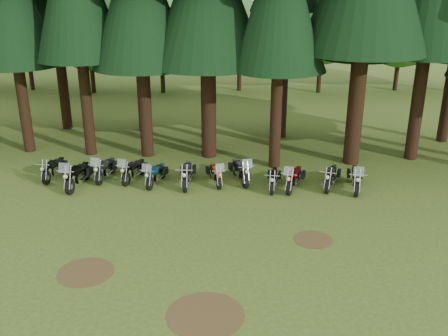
{
  "coord_description": "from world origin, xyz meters",
  "views": [
    {
      "loc": [
        2.07,
        -15.48,
        8.7
      ],
      "look_at": [
        1.07,
        5.0,
        1.0
      ],
      "focal_mm": 40.0,
      "sensor_mm": 36.0,
      "label": 1
    }
  ],
  "objects_px": {
    "motorcycle_4": "(156,175)",
    "motorcycle_9": "(294,179)",
    "motorcycle_0": "(54,169)",
    "motorcycle_7": "(240,171)",
    "motorcycle_1": "(78,176)",
    "motorcycle_11": "(356,179)",
    "motorcycle_10": "(331,177)",
    "motorcycle_6": "(215,174)",
    "motorcycle_8": "(273,180)",
    "motorcycle_2": "(105,169)",
    "motorcycle_3": "(134,171)",
    "motorcycle_5": "(187,175)"
  },
  "relations": [
    {
      "from": "motorcycle_8",
      "to": "motorcycle_7",
      "type": "bearing_deg",
      "value": 160.19
    },
    {
      "from": "motorcycle_0",
      "to": "motorcycle_4",
      "type": "xyz_separation_m",
      "value": [
        4.89,
        -0.49,
        -0.01
      ]
    },
    {
      "from": "motorcycle_1",
      "to": "motorcycle_7",
      "type": "height_order",
      "value": "motorcycle_1"
    },
    {
      "from": "motorcycle_2",
      "to": "motorcycle_4",
      "type": "distance_m",
      "value": 2.51
    },
    {
      "from": "motorcycle_0",
      "to": "motorcycle_9",
      "type": "distance_m",
      "value": 11.15
    },
    {
      "from": "motorcycle_0",
      "to": "motorcycle_5",
      "type": "distance_m",
      "value": 6.34
    },
    {
      "from": "motorcycle_3",
      "to": "motorcycle_9",
      "type": "relative_size",
      "value": 0.99
    },
    {
      "from": "motorcycle_10",
      "to": "motorcycle_11",
      "type": "relative_size",
      "value": 0.91
    },
    {
      "from": "motorcycle_3",
      "to": "motorcycle_8",
      "type": "distance_m",
      "value": 6.48
    },
    {
      "from": "motorcycle_4",
      "to": "motorcycle_9",
      "type": "bearing_deg",
      "value": 10.47
    },
    {
      "from": "motorcycle_0",
      "to": "motorcycle_7",
      "type": "relative_size",
      "value": 0.93
    },
    {
      "from": "motorcycle_1",
      "to": "motorcycle_11",
      "type": "height_order",
      "value": "motorcycle_1"
    },
    {
      "from": "motorcycle_0",
      "to": "motorcycle_6",
      "type": "bearing_deg",
      "value": 3.85
    },
    {
      "from": "motorcycle_11",
      "to": "motorcycle_10",
      "type": "bearing_deg",
      "value": 174.81
    },
    {
      "from": "motorcycle_2",
      "to": "motorcycle_7",
      "type": "xyz_separation_m",
      "value": [
        6.29,
        -0.02,
        0.03
      ]
    },
    {
      "from": "motorcycle_7",
      "to": "motorcycle_9",
      "type": "distance_m",
      "value": 2.52
    },
    {
      "from": "motorcycle_2",
      "to": "motorcycle_4",
      "type": "xyz_separation_m",
      "value": [
        2.46,
        -0.53,
        -0.02
      ]
    },
    {
      "from": "motorcycle_2",
      "to": "motorcycle_3",
      "type": "relative_size",
      "value": 1.03
    },
    {
      "from": "motorcycle_6",
      "to": "motorcycle_8",
      "type": "xyz_separation_m",
      "value": [
        2.62,
        -0.46,
        -0.01
      ]
    },
    {
      "from": "motorcycle_5",
      "to": "motorcycle_11",
      "type": "relative_size",
      "value": 1.0
    },
    {
      "from": "motorcycle_1",
      "to": "motorcycle_9",
      "type": "relative_size",
      "value": 1.13
    },
    {
      "from": "motorcycle_9",
      "to": "motorcycle_0",
      "type": "bearing_deg",
      "value": -164.68
    },
    {
      "from": "motorcycle_0",
      "to": "motorcycle_10",
      "type": "distance_m",
      "value": 12.8
    },
    {
      "from": "motorcycle_9",
      "to": "motorcycle_11",
      "type": "height_order",
      "value": "motorcycle_11"
    },
    {
      "from": "motorcycle_1",
      "to": "motorcycle_4",
      "type": "relative_size",
      "value": 1.18
    },
    {
      "from": "motorcycle_5",
      "to": "motorcycle_8",
      "type": "xyz_separation_m",
      "value": [
        3.9,
        -0.23,
        -0.06
      ]
    },
    {
      "from": "motorcycle_0",
      "to": "motorcycle_9",
      "type": "relative_size",
      "value": 0.98
    },
    {
      "from": "motorcycle_6",
      "to": "motorcycle_8",
      "type": "distance_m",
      "value": 2.66
    },
    {
      "from": "motorcycle_10",
      "to": "motorcycle_6",
      "type": "bearing_deg",
      "value": -163.6
    },
    {
      "from": "motorcycle_9",
      "to": "motorcycle_1",
      "type": "bearing_deg",
      "value": -159.39
    },
    {
      "from": "motorcycle_3",
      "to": "motorcycle_6",
      "type": "bearing_deg",
      "value": 12.19
    },
    {
      "from": "motorcycle_3",
      "to": "motorcycle_5",
      "type": "relative_size",
      "value": 0.93
    },
    {
      "from": "motorcycle_0",
      "to": "motorcycle_1",
      "type": "distance_m",
      "value": 1.76
    },
    {
      "from": "motorcycle_10",
      "to": "motorcycle_3",
      "type": "bearing_deg",
      "value": -164.34
    },
    {
      "from": "motorcycle_1",
      "to": "motorcycle_9",
      "type": "xyz_separation_m",
      "value": [
        9.68,
        0.26,
        -0.05
      ]
    },
    {
      "from": "motorcycle_9",
      "to": "motorcycle_11",
      "type": "distance_m",
      "value": 2.71
    },
    {
      "from": "motorcycle_5",
      "to": "motorcycle_1",
      "type": "bearing_deg",
      "value": -175.14
    },
    {
      "from": "motorcycle_3",
      "to": "motorcycle_7",
      "type": "relative_size",
      "value": 0.94
    },
    {
      "from": "motorcycle_0",
      "to": "motorcycle_8",
      "type": "xyz_separation_m",
      "value": [
        10.22,
        -0.74,
        -0.03
      ]
    },
    {
      "from": "motorcycle_1",
      "to": "motorcycle_9",
      "type": "distance_m",
      "value": 9.68
    },
    {
      "from": "motorcycle_6",
      "to": "motorcycle_7",
      "type": "bearing_deg",
      "value": -1.24
    },
    {
      "from": "motorcycle_6",
      "to": "motorcycle_5",
      "type": "bearing_deg",
      "value": 173.91
    },
    {
      "from": "motorcycle_9",
      "to": "motorcycle_10",
      "type": "xyz_separation_m",
      "value": [
        1.66,
        0.29,
        -0.01
      ]
    },
    {
      "from": "motorcycle_5",
      "to": "motorcycle_7",
      "type": "xyz_separation_m",
      "value": [
        2.41,
        0.52,
        0.01
      ]
    },
    {
      "from": "motorcycle_3",
      "to": "motorcycle_5",
      "type": "xyz_separation_m",
      "value": [
        2.54,
        -0.46,
        0.03
      ]
    },
    {
      "from": "motorcycle_2",
      "to": "motorcycle_6",
      "type": "height_order",
      "value": "motorcycle_2"
    },
    {
      "from": "motorcycle_6",
      "to": "motorcycle_9",
      "type": "distance_m",
      "value": 3.56
    },
    {
      "from": "motorcycle_6",
      "to": "motorcycle_7",
      "type": "distance_m",
      "value": 1.17
    },
    {
      "from": "motorcycle_9",
      "to": "motorcycle_11",
      "type": "xyz_separation_m",
      "value": [
        2.71,
        0.04,
        0.02
      ]
    },
    {
      "from": "motorcycle_7",
      "to": "motorcycle_8",
      "type": "xyz_separation_m",
      "value": [
        1.5,
        -0.76,
        -0.07
      ]
    }
  ]
}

